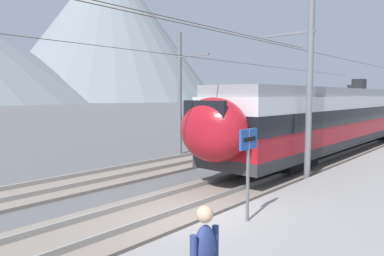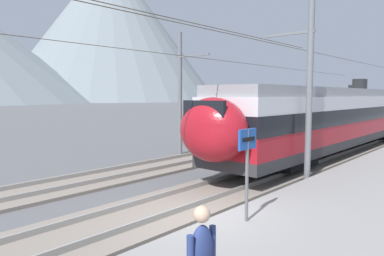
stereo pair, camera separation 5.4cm
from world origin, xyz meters
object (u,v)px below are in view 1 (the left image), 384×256
(train_far_track, at_px, (334,108))
(catenary_mast_far_side, at_px, (182,90))
(catenary_mast_mid, at_px, (306,88))
(train_near_platform, at_px, (336,116))
(platform_sign, at_px, (248,154))

(train_far_track, xyz_separation_m, catenary_mast_far_side, (-19.34, 1.86, 1.52))
(catenary_mast_mid, bearing_deg, train_far_track, 16.99)
(train_near_platform, relative_size, catenary_mast_mid, 0.58)
(train_far_track, height_order, catenary_mast_far_side, catenary_mast_far_side)
(train_far_track, bearing_deg, catenary_mast_mid, -163.01)
(catenary_mast_mid, bearing_deg, catenary_mast_far_side, 77.41)
(catenary_mast_far_side, bearing_deg, catenary_mast_mid, -102.59)
(train_far_track, height_order, platform_sign, train_far_track)
(train_near_platform, distance_m, platform_sign, 14.47)
(catenary_mast_far_side, height_order, platform_sign, catenary_mast_far_side)
(train_far_track, relative_size, catenary_mast_mid, 0.70)
(catenary_mast_mid, height_order, catenary_mast_far_side, catenary_mast_far_side)
(train_near_platform, bearing_deg, train_far_track, 20.10)
(train_far_track, relative_size, catenary_mast_far_side, 0.70)
(train_near_platform, distance_m, train_far_track, 13.99)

